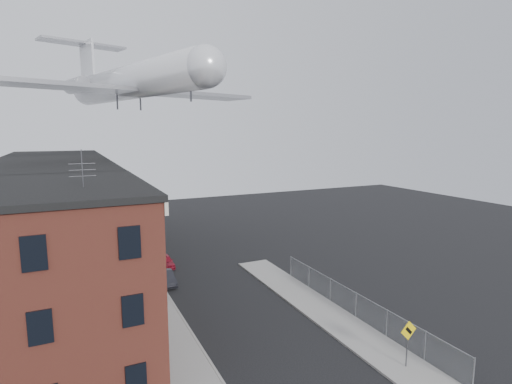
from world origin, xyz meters
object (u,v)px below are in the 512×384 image
(car_mid, at_px, (166,278))
(airplane, at_px, (130,82))
(car_near, at_px, (165,261))
(warning_sign, at_px, (408,337))
(utility_pole, at_px, (138,231))
(car_far, at_px, (149,230))
(street_tree, at_px, (127,221))

(car_mid, distance_m, airplane, 20.44)
(car_near, relative_size, airplane, 0.12)
(warning_sign, relative_size, utility_pole, 0.31)
(car_far, height_order, airplane, airplane)
(street_tree, relative_size, car_mid, 1.50)
(street_tree, height_order, car_near, street_tree)
(warning_sign, distance_m, street_tree, 30.96)
(utility_pole, distance_m, street_tree, 10.00)
(car_near, xyz_separation_m, car_mid, (-0.92, -4.50, -0.02))
(street_tree, xyz_separation_m, car_far, (3.47, 6.70, -2.82))
(warning_sign, height_order, street_tree, street_tree)
(airplane, bearing_deg, car_far, 70.28)
(car_far, distance_m, airplane, 18.92)
(warning_sign, height_order, utility_pole, utility_pole)
(car_far, bearing_deg, car_near, -87.97)
(utility_pole, relative_size, car_near, 2.62)
(warning_sign, bearing_deg, street_tree, 110.58)
(warning_sign, distance_m, car_far, 36.43)
(warning_sign, bearing_deg, car_far, 101.73)
(utility_pole, bearing_deg, car_mid, -26.27)
(car_mid, bearing_deg, utility_pole, 153.26)
(car_near, relative_size, car_far, 0.80)
(utility_pole, bearing_deg, car_near, 50.26)
(car_far, bearing_deg, airplane, -103.86)
(warning_sign, height_order, car_near, warning_sign)
(utility_pole, height_order, airplane, airplane)
(utility_pole, xyz_separation_m, car_far, (3.80, 16.62, -4.05))
(car_mid, height_order, airplane, airplane)
(warning_sign, distance_m, airplane, 34.35)
(airplane, bearing_deg, car_near, -75.09)
(car_far, xyz_separation_m, airplane, (-2.51, -6.99, 17.40))
(utility_pole, height_order, car_far, utility_pole)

